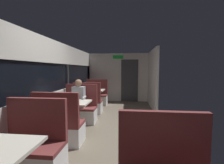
# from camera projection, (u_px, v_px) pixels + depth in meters

# --- Properties ---
(ground_plane) EXTENTS (3.30, 9.20, 0.02)m
(ground_plane) POSITION_uv_depth(u_px,v_px,m) (105.00, 137.00, 3.68)
(ground_plane) COLOR #665B4C
(carriage_window_panel_left) EXTENTS (0.09, 8.48, 2.30)m
(carriage_window_panel_left) POSITION_uv_depth(u_px,v_px,m) (44.00, 88.00, 3.75)
(carriage_window_panel_left) COLOR beige
(carriage_window_panel_left) RESTS_ON ground_plane
(carriage_end_bulkhead) EXTENTS (2.90, 0.11, 2.30)m
(carriage_end_bulkhead) POSITION_uv_depth(u_px,v_px,m) (119.00, 78.00, 7.75)
(carriage_end_bulkhead) COLOR beige
(carriage_end_bulkhead) RESTS_ON ground_plane
(carriage_aisle_panel_right) EXTENTS (0.08, 2.40, 2.30)m
(carriage_aisle_panel_right) POSITION_uv_depth(u_px,v_px,m) (152.00, 79.00, 6.41)
(carriage_aisle_panel_right) COLOR beige
(carriage_aisle_panel_right) RESTS_ON ground_plane
(bench_near_window_facing_entry) EXTENTS (0.95, 0.50, 1.10)m
(bench_near_window_facing_entry) POSITION_uv_depth(u_px,v_px,m) (32.00, 152.00, 2.37)
(bench_near_window_facing_entry) COLOR silver
(bench_near_window_facing_entry) RESTS_ON ground_plane
(dining_table_mid_window) EXTENTS (0.90, 0.70, 0.74)m
(dining_table_mid_window) POSITION_uv_depth(u_px,v_px,m) (71.00, 106.00, 3.98)
(dining_table_mid_window) COLOR #9E9EA3
(dining_table_mid_window) RESTS_ON ground_plane
(bench_mid_window_facing_end) EXTENTS (0.95, 0.50, 1.10)m
(bench_mid_window_facing_end) POSITION_uv_depth(u_px,v_px,m) (59.00, 128.00, 3.31)
(bench_mid_window_facing_end) COLOR silver
(bench_mid_window_facing_end) RESTS_ON ground_plane
(bench_mid_window_facing_entry) EXTENTS (0.95, 0.50, 1.10)m
(bench_mid_window_facing_entry) POSITION_uv_depth(u_px,v_px,m) (80.00, 111.00, 4.70)
(bench_mid_window_facing_entry) COLOR silver
(bench_mid_window_facing_entry) RESTS_ON ground_plane
(dining_table_far_window) EXTENTS (0.90, 0.70, 0.74)m
(dining_table_far_window) POSITION_uv_depth(u_px,v_px,m) (93.00, 92.00, 6.31)
(dining_table_far_window) COLOR #9E9EA3
(dining_table_far_window) RESTS_ON ground_plane
(bench_far_window_facing_end) EXTENTS (0.95, 0.50, 1.10)m
(bench_far_window_facing_end) POSITION_uv_depth(u_px,v_px,m) (88.00, 104.00, 5.64)
(bench_far_window_facing_end) COLOR silver
(bench_far_window_facing_end) RESTS_ON ground_plane
(bench_far_window_facing_entry) EXTENTS (0.95, 0.50, 1.10)m
(bench_far_window_facing_entry) POSITION_uv_depth(u_px,v_px,m) (96.00, 97.00, 7.03)
(bench_far_window_facing_entry) COLOR silver
(bench_far_window_facing_entry) RESTS_ON ground_plane
(seated_passenger) EXTENTS (0.47, 0.55, 1.26)m
(seated_passenger) POSITION_uv_depth(u_px,v_px,m) (79.00, 104.00, 4.61)
(seated_passenger) COLOR #26262D
(seated_passenger) RESTS_ON ground_plane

